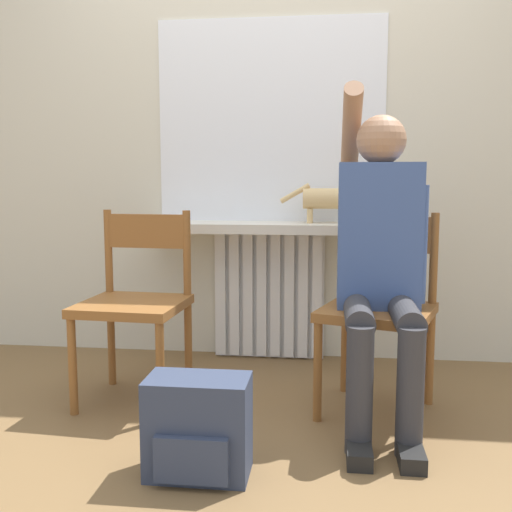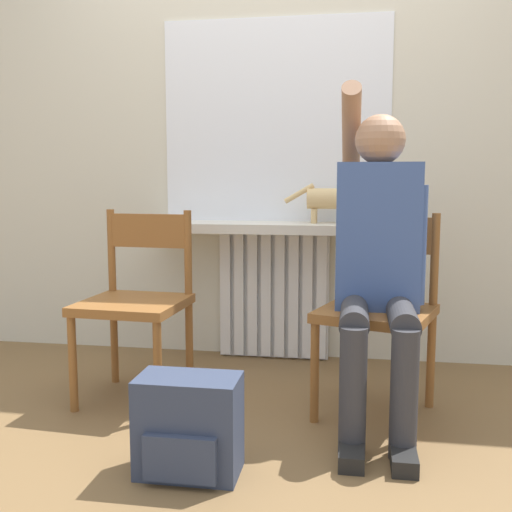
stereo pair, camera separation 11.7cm
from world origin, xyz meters
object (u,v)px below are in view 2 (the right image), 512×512
object	(u,v)px
chair_right	(379,308)
person	(378,253)
backpack	(188,427)
cat	(336,199)
chair_left	(136,299)

from	to	relation	value
chair_right	person	bearing A→B (deg)	-78.41
backpack	chair_right	bearing A→B (deg)	46.07
person	cat	size ratio (longest dim) A/B	3.12
person	backpack	size ratio (longest dim) A/B	4.01
chair_left	cat	size ratio (longest dim) A/B	1.92
chair_left	cat	bearing A→B (deg)	39.76
cat	backpack	bearing A→B (deg)	-108.54
person	cat	bearing A→B (deg)	105.05
cat	chair_right	bearing A→B (deg)	-71.70
chair_left	chair_right	bearing A→B (deg)	3.64
chair_left	chair_right	distance (m)	1.08
chair_right	backpack	distance (m)	0.98
person	cat	world-z (taller)	person
chair_left	backpack	world-z (taller)	chair_left
chair_left	chair_right	world-z (taller)	same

